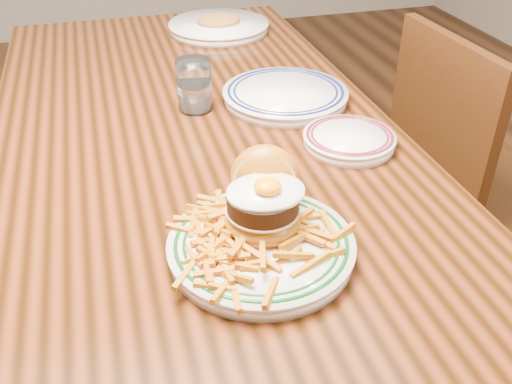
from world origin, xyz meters
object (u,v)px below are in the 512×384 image
object	(u,v)px
chair_right	(464,180)
side_plate	(349,139)
main_plate	(262,229)
table	(194,154)

from	to	relation	value
chair_right	side_plate	xyz separation A→B (m)	(-0.45, -0.19, 0.29)
main_plate	side_plate	size ratio (longest dim) A/B	1.51
main_plate	table	bearing A→B (deg)	112.53
side_plate	table	bearing A→B (deg)	167.83
side_plate	main_plate	bearing A→B (deg)	-110.98
chair_right	side_plate	world-z (taller)	chair_right
table	main_plate	world-z (taller)	main_plate
table	side_plate	xyz separation A→B (m)	(0.29, -0.21, 0.10)
table	chair_right	size ratio (longest dim) A/B	1.81
main_plate	side_plate	world-z (taller)	main_plate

